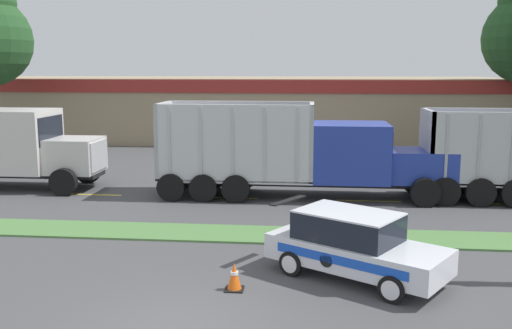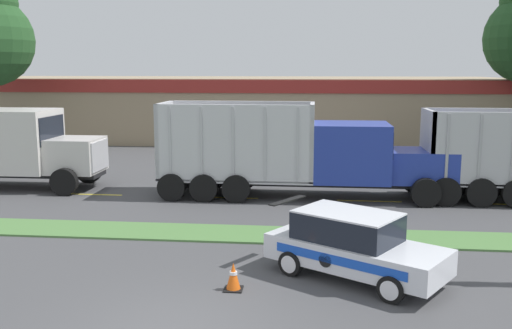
{
  "view_description": "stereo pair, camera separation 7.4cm",
  "coord_description": "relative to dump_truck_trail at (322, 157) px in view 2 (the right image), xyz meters",
  "views": [
    {
      "loc": [
        2.62,
        -9.99,
        4.94
      ],
      "look_at": [
        0.9,
        7.21,
        2.01
      ],
      "focal_mm": 40.0,
      "sensor_mm": 36.0,
      "label": 1
    },
    {
      "loc": [
        2.7,
        -9.99,
        4.94
      ],
      "look_at": [
        0.9,
        7.21,
        2.01
      ],
      "focal_mm": 40.0,
      "sensor_mm": 36.0,
      "label": 2
    }
  ],
  "objects": [
    {
      "name": "centre_line_4",
      "position": [
        -3.61,
        -0.48,
        -1.56
      ],
      "size": [
        2.4,
        0.14,
        0.01
      ],
      "primitive_type": "cube",
      "color": "yellow",
      "rests_on": "ground_plane"
    },
    {
      "name": "rally_car",
      "position": [
        0.65,
        -8.55,
        -0.76
      ],
      "size": [
        4.47,
        3.72,
        1.62
      ],
      "color": "silver",
      "rests_on": "ground_plane"
    },
    {
      "name": "traffic_cone",
      "position": [
        -2.06,
        -9.62,
        -1.26
      ],
      "size": [
        0.42,
        0.42,
        0.64
      ],
      "color": "black",
      "rests_on": "ground_plane"
    },
    {
      "name": "dump_truck_trail",
      "position": [
        0.0,
        0.0,
        0.0
      ],
      "size": [
        11.21,
        2.74,
        3.63
      ],
      "color": "black",
      "rests_on": "ground_plane"
    },
    {
      "name": "grass_verge",
      "position": [
        -2.98,
        -5.36,
        -1.54
      ],
      "size": [
        120.0,
        1.75,
        0.06
      ],
      "primitive_type": "cube",
      "color": "#517F42",
      "rests_on": "ground_plane"
    },
    {
      "name": "centre_line_3",
      "position": [
        -9.01,
        -0.48,
        -1.56
      ],
      "size": [
        2.4,
        0.14,
        0.01
      ],
      "primitive_type": "cube",
      "color": "yellow",
      "rests_on": "ground_plane"
    },
    {
      "name": "store_building_backdrop",
      "position": [
        -8.4,
        19.39,
        0.57
      ],
      "size": [
        41.92,
        12.1,
        4.27
      ],
      "color": "#9E896B",
      "rests_on": "ground_plane"
    },
    {
      "name": "centre_line_5",
      "position": [
        1.79,
        -0.48,
        -1.56
      ],
      "size": [
        2.4,
        0.14,
        0.01
      ],
      "primitive_type": "cube",
      "color": "yellow",
      "rests_on": "ground_plane"
    }
  ]
}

